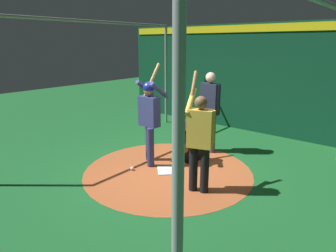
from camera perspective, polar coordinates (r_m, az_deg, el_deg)
ground_plane at (r=6.13m, az=0.00°, el=-8.58°), size 25.10×25.10×0.00m
dirt_circle at (r=6.13m, az=0.00°, el=-8.55°), size 3.39×3.39×0.01m
home_plate at (r=6.13m, az=0.00°, el=-8.48°), size 0.59×0.59×0.01m
batter at (r=6.21m, az=-3.56°, el=2.16°), size 0.68×0.49×2.10m
catcher at (r=6.55m, az=3.93°, el=-3.67°), size 0.58×0.40×0.91m
umpire at (r=6.95m, az=7.97°, el=3.49°), size 0.24×0.49×1.88m
visitor at (r=5.03m, az=6.09°, el=-2.24°), size 0.54×0.59×2.06m
back_wall at (r=8.94m, az=16.15°, el=8.76°), size 0.23×9.10×3.05m
cage_frame at (r=5.60m, az=0.00°, el=11.80°), size 5.93×5.13×3.03m
baseball_0 at (r=6.18m, az=-6.89°, el=-8.07°), size 0.07×0.07×0.07m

